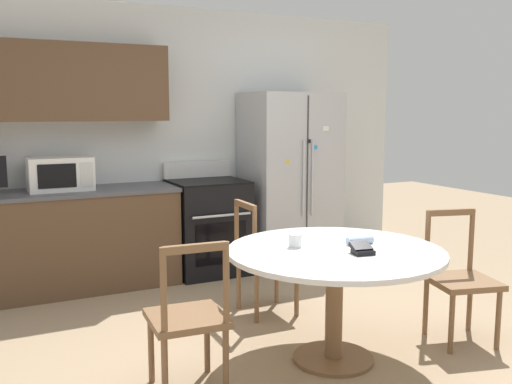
% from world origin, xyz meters
% --- Properties ---
extents(ground_plane, '(14.00, 14.00, 0.00)m').
position_xyz_m(ground_plane, '(0.00, 0.00, 0.00)').
color(ground_plane, '#9E8466').
extents(back_wall, '(5.20, 0.44, 2.60)m').
position_xyz_m(back_wall, '(-0.31, 2.59, 1.44)').
color(back_wall, silver).
rests_on(back_wall, ground_plane).
extents(kitchen_counter, '(2.02, 0.64, 0.90)m').
position_xyz_m(kitchen_counter, '(-1.20, 2.29, 0.45)').
color(kitchen_counter, brown).
rests_on(kitchen_counter, ground_plane).
extents(refrigerator, '(0.90, 0.72, 1.77)m').
position_xyz_m(refrigerator, '(1.07, 2.23, 0.89)').
color(refrigerator, '#B2B5BA').
rests_on(refrigerator, ground_plane).
extents(oven_range, '(0.71, 0.68, 1.08)m').
position_xyz_m(oven_range, '(0.17, 2.26, 0.47)').
color(oven_range, black).
rests_on(oven_range, ground_plane).
extents(microwave, '(0.54, 0.36, 0.29)m').
position_xyz_m(microwave, '(-1.19, 2.32, 1.05)').
color(microwave, white).
rests_on(microwave, kitchen_counter).
extents(dining_table, '(1.36, 1.36, 0.73)m').
position_xyz_m(dining_table, '(0.13, 0.02, 0.62)').
color(dining_table, white).
rests_on(dining_table, ground_plane).
extents(dining_chair_left, '(0.45, 0.45, 0.90)m').
position_xyz_m(dining_chair_left, '(-0.84, 0.03, 0.43)').
color(dining_chair_left, brown).
rests_on(dining_chair_left, ground_plane).
extents(dining_chair_right, '(0.51, 0.51, 0.90)m').
position_xyz_m(dining_chair_right, '(1.10, -0.09, 0.43)').
color(dining_chair_right, brown).
rests_on(dining_chair_right, ground_plane).
extents(dining_chair_far, '(0.43, 0.43, 0.90)m').
position_xyz_m(dining_chair_far, '(0.13, 0.99, 0.43)').
color(dining_chair_far, brown).
rests_on(dining_chair_far, ground_plane).
extents(candle_glass, '(0.09, 0.09, 0.08)m').
position_xyz_m(candle_glass, '(-0.07, 0.17, 0.77)').
color(candle_glass, silver).
rests_on(candle_glass, dining_table).
extents(folded_napkin, '(0.19, 0.07, 0.05)m').
position_xyz_m(folded_napkin, '(0.35, 0.05, 0.76)').
color(folded_napkin, '#A3BCDB').
rests_on(folded_napkin, dining_table).
extents(wallet, '(0.14, 0.14, 0.07)m').
position_xyz_m(wallet, '(0.21, -0.15, 0.76)').
color(wallet, black).
rests_on(wallet, dining_table).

